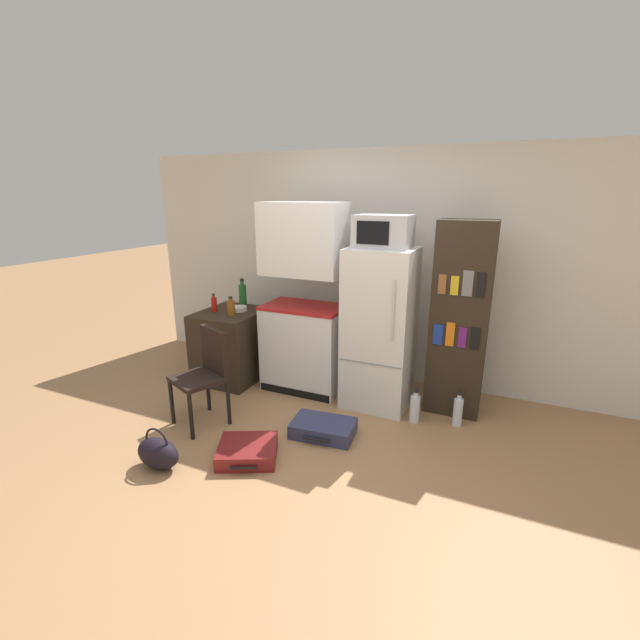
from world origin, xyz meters
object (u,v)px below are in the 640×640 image
(microwave, at_px, (383,231))
(chair, at_px, (206,368))
(bowl, at_px, (239,309))
(suitcase_small_flat, at_px, (248,451))
(bookshelf, at_px, (459,321))
(suitcase_large_flat, at_px, (323,428))
(side_table, at_px, (232,345))
(water_bottle_middle, at_px, (415,408))
(handbag, at_px, (158,453))
(refrigerator, at_px, (380,329))
(water_bottle_front, at_px, (458,411))
(bottle_amber_beer, at_px, (231,307))
(bottle_green_tall, at_px, (243,295))
(bottle_ketchup_red, at_px, (214,304))
(kitchen_hutch, at_px, (304,306))

(microwave, height_order, chair, microwave)
(bowl, height_order, suitcase_small_flat, bowl)
(bookshelf, relative_size, suitcase_large_flat, 3.18)
(side_table, xyz_separation_m, microwave, (1.67, 0.08, 1.30))
(side_table, distance_m, suitcase_large_flat, 1.62)
(microwave, height_order, water_bottle_middle, microwave)
(suitcase_small_flat, bearing_deg, handbag, -171.08)
(suitcase_small_flat, bearing_deg, microwave, 38.29)
(microwave, height_order, handbag, microwave)
(side_table, bearing_deg, bowl, 41.70)
(refrigerator, distance_m, chair, 1.65)
(suitcase_small_flat, bearing_deg, side_table, 103.26)
(refrigerator, distance_m, suitcase_large_flat, 1.08)
(side_table, xyz_separation_m, water_bottle_middle, (2.09, -0.15, -0.25))
(bowl, xyz_separation_m, water_bottle_front, (2.39, -0.12, -0.66))
(refrigerator, bearing_deg, handbag, -125.15)
(bottle_amber_beer, xyz_separation_m, suitcase_small_flat, (0.92, -1.15, -0.80))
(microwave, bearing_deg, handbag, -125.17)
(bowl, bearing_deg, water_bottle_front, -2.91)
(refrigerator, distance_m, bottle_green_tall, 1.69)
(handbag, distance_m, water_bottle_middle, 2.21)
(bottle_green_tall, xyz_separation_m, suitcase_small_flat, (1.02, -1.52, -0.85))
(bottle_ketchup_red, relative_size, water_bottle_middle, 0.62)
(bottle_amber_beer, distance_m, water_bottle_front, 2.48)
(microwave, bearing_deg, bowl, -179.47)
(bowl, bearing_deg, side_table, -138.30)
(bottle_green_tall, bearing_deg, bottle_amber_beer, -75.09)
(refrigerator, xyz_separation_m, bottle_amber_beer, (-1.58, -0.18, 0.09))
(chair, bearing_deg, bottle_green_tall, 130.22)
(chair, relative_size, water_bottle_front, 2.66)
(kitchen_hutch, relative_size, refrigerator, 1.26)
(bookshelf, distance_m, bottle_green_tall, 2.38)
(bowl, distance_m, suitcase_large_flat, 1.72)
(refrigerator, xyz_separation_m, water_bottle_middle, (0.43, -0.23, -0.64))
(handbag, bearing_deg, refrigerator, 54.85)
(side_table, xyz_separation_m, bottle_amber_beer, (0.09, -0.10, 0.47))
(bottle_green_tall, bearing_deg, handbag, -76.21)
(bottle_green_tall, relative_size, water_bottle_front, 0.97)
(bowl, relative_size, chair, 0.20)
(suitcase_small_flat, bearing_deg, bowl, 99.86)
(refrigerator, distance_m, bowl, 1.60)
(bottle_green_tall, bearing_deg, side_table, -88.36)
(refrigerator, height_order, water_bottle_front, refrigerator)
(side_table, height_order, suitcase_large_flat, side_table)
(suitcase_small_flat, relative_size, handbag, 1.61)
(handbag, bearing_deg, chair, 97.34)
(refrigerator, relative_size, bottle_ketchup_red, 7.68)
(refrigerator, bearing_deg, bottle_ketchup_red, -175.31)
(chair, bearing_deg, side_table, 134.59)
(suitcase_large_flat, xyz_separation_m, water_bottle_front, (1.04, 0.65, 0.07))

